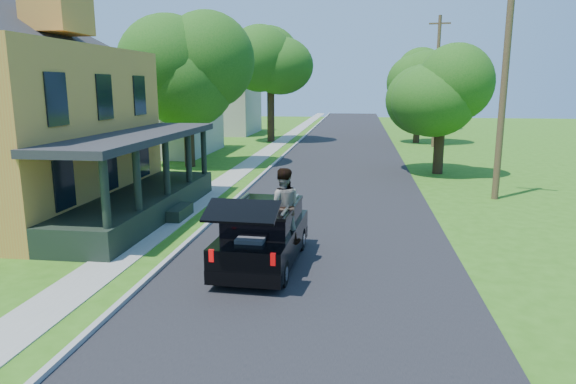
# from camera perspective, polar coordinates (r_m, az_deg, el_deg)

# --- Properties ---
(ground) EXTENTS (140.00, 140.00, 0.00)m
(ground) POSITION_cam_1_polar(r_m,az_deg,el_deg) (12.61, 2.33, -10.66)
(ground) COLOR #2F6213
(ground) RESTS_ON ground
(street) EXTENTS (8.00, 120.00, 0.02)m
(street) POSITION_cam_1_polar(r_m,az_deg,el_deg) (31.99, 5.81, 3.04)
(street) COLOR black
(street) RESTS_ON ground
(curb) EXTENTS (0.15, 120.00, 0.12)m
(curb) POSITION_cam_1_polar(r_m,az_deg,el_deg) (32.38, -1.38, 3.20)
(curb) COLOR gray
(curb) RESTS_ON ground
(sidewalk) EXTENTS (1.30, 120.00, 0.03)m
(sidewalk) POSITION_cam_1_polar(r_m,az_deg,el_deg) (32.66, -4.07, 3.25)
(sidewalk) COLOR gray
(sidewalk) RESTS_ON ground
(front_walk) EXTENTS (6.50, 1.20, 0.03)m
(front_walk) POSITION_cam_1_polar(r_m,az_deg,el_deg) (21.10, -22.56, -2.33)
(front_walk) COLOR gray
(front_walk) RESTS_ON ground
(neighbor_house_mid) EXTENTS (12.78, 12.78, 8.30)m
(neighbor_house_mid) POSITION_cam_1_polar(r_m,az_deg,el_deg) (38.49, -14.68, 10.45)
(neighbor_house_mid) COLOR #AEA89A
(neighbor_house_mid) RESTS_ON ground
(neighbor_house_far) EXTENTS (12.78, 12.78, 8.30)m
(neighbor_house_far) POSITION_cam_1_polar(r_m,az_deg,el_deg) (53.64, -8.09, 10.97)
(neighbor_house_far) COLOR #AEA89A
(neighbor_house_far) RESTS_ON ground
(black_suv) EXTENTS (2.00, 4.81, 2.21)m
(black_suv) POSITION_cam_1_polar(r_m,az_deg,el_deg) (13.92, -2.80, -4.79)
(black_suv) COLOR black
(black_suv) RESTS_ON ground
(skateboarder) EXTENTS (1.11, 0.94, 2.04)m
(skateboarder) POSITION_cam_1_polar(r_m,az_deg,el_deg) (13.62, -0.60, -1.55)
(skateboarder) COLOR black
(skateboarder) RESTS_ON ground
(skateboard) EXTENTS (0.40, 0.66, 0.66)m
(skateboard) POSITION_cam_1_polar(r_m,az_deg,el_deg) (13.85, -0.36, -7.41)
(skateboard) COLOR #A30D14
(skateboard) RESTS_ON ground
(tree_left_mid) EXTENTS (8.22, 8.38, 9.56)m
(tree_left_mid) POSITION_cam_1_polar(r_m,az_deg,el_deg) (31.47, -11.25, 13.75)
(tree_left_mid) COLOR black
(tree_left_mid) RESTS_ON ground
(tree_left_far) EXTENTS (8.62, 8.77, 10.72)m
(tree_left_far) POSITION_cam_1_polar(r_m,az_deg,el_deg) (45.08, -1.98, 14.55)
(tree_left_far) COLOR black
(tree_left_far) RESTS_ON ground
(tree_right_near) EXTENTS (6.11, 5.72, 7.24)m
(tree_right_near) POSITION_cam_1_polar(r_m,az_deg,el_deg) (29.45, 16.68, 11.12)
(tree_right_near) COLOR black
(tree_right_near) RESTS_ON ground
(tree_right_mid) EXTENTS (5.50, 5.40, 8.70)m
(tree_right_mid) POSITION_cam_1_polar(r_m,az_deg,el_deg) (45.34, 14.35, 12.63)
(tree_right_mid) COLOR black
(tree_right_mid) RESTS_ON ground
(tree_right_far) EXTENTS (6.42, 6.18, 9.42)m
(tree_right_far) POSITION_cam_1_polar(r_m,az_deg,el_deg) (60.00, 14.37, 12.69)
(tree_right_far) COLOR black
(tree_right_far) RESTS_ON ground
(utility_pole_near) EXTENTS (1.71, 0.66, 9.06)m
(utility_pole_near) POSITION_cam_1_polar(r_m,az_deg,el_deg) (23.44, 22.85, 10.55)
(utility_pole_near) COLOR #483021
(utility_pole_near) RESTS_ON ground
(utility_pole_far) EXTENTS (1.62, 0.32, 10.07)m
(utility_pole_far) POSITION_cam_1_polar(r_m,az_deg,el_deg) (42.53, 16.18, 11.79)
(utility_pole_far) COLOR #483021
(utility_pole_far) RESTS_ON ground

